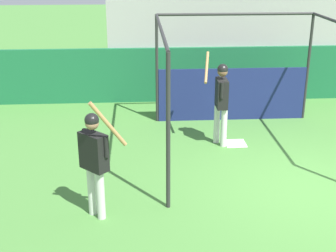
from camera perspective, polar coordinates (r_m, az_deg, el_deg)
name	(u,v)px	position (r m, az deg, el deg)	size (l,w,h in m)	color
ground_plane	(311,189)	(8.70, 17.00, -7.40)	(60.00, 60.00, 0.00)	#477F38
outfield_wall	(247,74)	(13.20, 9.56, 6.32)	(24.00, 0.12, 1.49)	#196038
bleacher_section	(239,42)	(14.27, 8.59, 10.08)	(7.60, 2.40, 2.77)	#9E9E99
batting_cage	(239,82)	(10.73, 8.67, 5.36)	(3.73, 4.20, 2.60)	#282828
home_plate	(235,143)	(10.30, 8.22, -2.11)	(0.44, 0.44, 0.02)	white
player_batter	(221,97)	(9.88, 6.48, 3.58)	(0.51, 0.91, 1.92)	silver
player_waiting	(94,156)	(7.17, -8.95, -3.65)	(0.76, 0.63, 2.01)	silver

